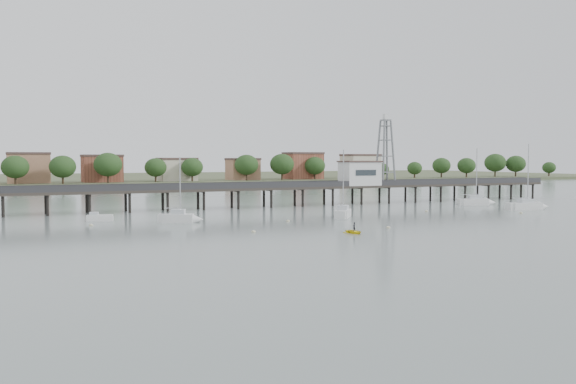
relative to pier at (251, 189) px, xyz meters
name	(u,v)px	position (x,y,z in m)	size (l,w,h in m)	color
ground_plane	(445,244)	(0.00, -60.00, -3.79)	(500.00, 500.00, 0.00)	slate
pier	(251,189)	(0.00, 0.00, 0.00)	(150.00, 5.00, 5.50)	#2D2823
pier_building	(360,173)	(25.00, 0.00, 2.87)	(8.40, 5.40, 5.30)	silver
lattice_tower	(385,152)	(31.50, 0.00, 7.31)	(3.20, 3.20, 15.50)	slate
sailboat_e	(480,202)	(46.79, -12.76, -3.15)	(7.87, 4.38, 12.55)	white
sailboat_c	(344,213)	(6.69, -25.10, -3.15)	(6.05, 6.84, 11.84)	white
sailboat_d	(531,206)	(47.49, -26.41, -3.15)	(8.33, 3.84, 13.28)	white
sailboat_b	(184,218)	(-20.27, -22.94, -3.14)	(6.35, 4.39, 10.44)	white
white_tender	(99,218)	(-31.65, -14.95, -3.32)	(4.27, 2.59, 1.55)	white
yellow_dinghy	(354,233)	(-3.84, -46.17, -3.79)	(2.16, 0.63, 3.03)	yellow
dinghy_occupant	(354,233)	(-3.84, -46.17, -3.79)	(0.44, 1.20, 0.29)	black
mooring_buoys	(339,221)	(2.35, -31.22, -3.71)	(73.16, 21.46, 0.39)	beige
far_shore	(106,178)	(0.36, 179.58, -2.85)	(500.00, 170.00, 10.40)	#475133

